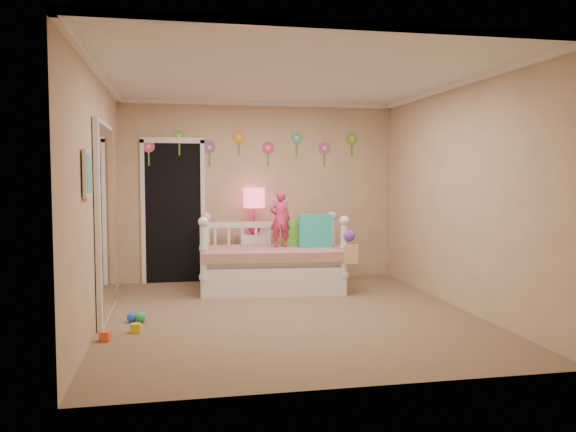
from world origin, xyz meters
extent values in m
cube|color=#7F684C|center=(0.00, 0.00, 0.00)|extent=(4.00, 4.50, 0.01)
cube|color=white|center=(0.00, 0.00, 2.60)|extent=(4.00, 4.50, 0.01)
cube|color=tan|center=(0.00, 2.25, 1.30)|extent=(4.00, 0.01, 2.60)
cube|color=tan|center=(-2.00, 0.00, 1.30)|extent=(0.01, 4.50, 2.60)
cube|color=tan|center=(2.00, 0.00, 1.30)|extent=(0.01, 4.50, 2.60)
cube|color=teal|center=(0.63, 1.40, 0.79)|extent=(0.46, 0.20, 0.44)
cube|color=#6BD03F|center=(0.40, 1.60, 0.75)|extent=(0.39, 0.18, 0.36)
imported|color=#D93167|center=(0.16, 1.48, 0.95)|extent=(0.29, 0.20, 0.76)
cube|color=white|center=(-0.11, 2.07, 0.34)|extent=(0.44, 0.36, 0.69)
sphere|color=#E11E73|center=(-0.11, 2.07, 0.78)|extent=(0.18, 0.18, 0.18)
cylinder|color=#E11E73|center=(-0.11, 2.07, 0.97)|extent=(0.03, 0.03, 0.38)
cylinder|color=#FB4B71|center=(-0.11, 2.07, 1.22)|extent=(0.30, 0.30, 0.28)
cube|color=black|center=(-1.25, 2.23, 1.03)|extent=(0.90, 0.04, 2.07)
cube|color=white|center=(-1.96, 0.30, 1.05)|extent=(0.07, 1.30, 2.10)
cube|color=white|center=(-1.97, -0.90, 1.55)|extent=(0.05, 0.34, 0.42)
camera|label=1|loc=(-1.23, -6.19, 1.53)|focal=36.27mm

